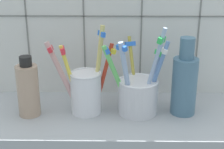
{
  "coord_description": "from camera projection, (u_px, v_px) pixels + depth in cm",
  "views": [
    {
      "loc": [
        0.92,
        -66.7,
        36.37
      ],
      "look_at": [
        0.0,
        0.77,
        10.47
      ],
      "focal_mm": 56.93,
      "sensor_mm": 36.0,
      "label": 1
    }
  ],
  "objects": [
    {
      "name": "counter_slab",
      "position": [
        112.0,
        118.0,
        0.75
      ],
      "size": [
        64.0,
        22.0,
        2.0
      ],
      "primitive_type": "cube",
      "color": "#9EA3A8",
      "rests_on": "ground"
    },
    {
      "name": "tile_wall_back",
      "position": [
        113.0,
        6.0,
        0.78
      ],
      "size": [
        64.0,
        2.2,
        45.0
      ],
      "color": "silver",
      "rests_on": "ground"
    },
    {
      "name": "toothbrush_cup_left",
      "position": [
        85.0,
        89.0,
        0.74
      ],
      "size": [
        14.15,
        6.79,
        18.27
      ],
      "color": "white",
      "rests_on": "counter_slab"
    },
    {
      "name": "toothbrush_cup_right",
      "position": [
        138.0,
        93.0,
        0.74
      ],
      "size": [
        13.58,
        11.3,
        18.93
      ],
      "color": "silver",
      "rests_on": "counter_slab"
    },
    {
      "name": "ceramic_vase",
      "position": [
        184.0,
        82.0,
        0.73
      ],
      "size": [
        5.15,
        5.15,
        16.31
      ],
      "color": "slate",
      "rests_on": "counter_slab"
    },
    {
      "name": "soap_bottle",
      "position": [
        28.0,
        89.0,
        0.72
      ],
      "size": [
        4.49,
        4.49,
        12.71
      ],
      "color": "tan",
      "rests_on": "counter_slab"
    }
  ]
}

